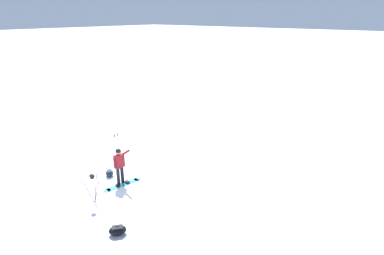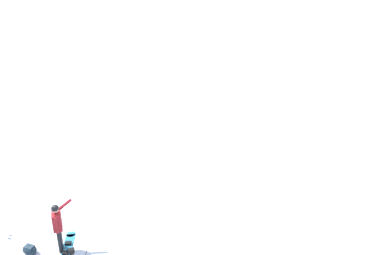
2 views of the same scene
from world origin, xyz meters
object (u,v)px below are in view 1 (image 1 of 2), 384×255
object	(u,v)px
gear_bag_large	(118,230)
snowboard	(123,184)
snowboarder	(119,163)
ski_poles	(117,142)
gear_bag_small	(110,173)
camera_tripod	(93,183)

from	to	relation	value
gear_bag_large	snowboard	bearing A→B (deg)	-132.28
snowboarder	snowboard	bearing A→B (deg)	78.45
gear_bag_large	ski_poles	size ratio (longest dim) A/B	0.55
snowboard	ski_poles	size ratio (longest dim) A/B	1.37
gear_bag_large	snowboarder	bearing A→B (deg)	-130.94
snowboarder	gear_bag_small	size ratio (longest dim) A/B	2.93
snowboarder	snowboard	world-z (taller)	snowboarder
snowboard	gear_bag_large	world-z (taller)	gear_bag_large
camera_tripod	gear_bag_small	size ratio (longest dim) A/B	2.16
snowboarder	snowboard	distance (m)	0.99
gear_bag_large	ski_poles	xyz separation A→B (m)	(-3.91, -4.88, 0.67)
gear_bag_large	ski_poles	bearing A→B (deg)	-128.74
snowboard	gear_bag_large	bearing A→B (deg)	47.72
snowboard	ski_poles	bearing A→B (deg)	-124.80
gear_bag_large	gear_bag_small	world-z (taller)	gear_bag_large
snowboard	gear_bag_small	bearing A→B (deg)	-97.49
snowboarder	camera_tripod	xyz separation A→B (m)	(1.60, 0.38, -0.12)
snowboard	ski_poles	distance (m)	3.07
camera_tripod	ski_poles	xyz separation A→B (m)	(-3.26, -2.66, -0.05)
gear_bag_small	ski_poles	bearing A→B (deg)	-138.92
gear_bag_large	camera_tripod	size ratio (longest dim) A/B	0.56
snowboarder	gear_bag_large	size ratio (longest dim) A/B	2.41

